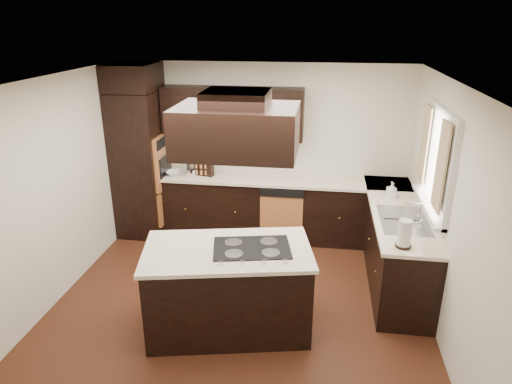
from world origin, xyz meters
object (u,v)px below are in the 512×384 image
oven_column (140,164)px  island (228,290)px  spice_rack (202,165)px  range_hood (237,130)px

oven_column → island: size_ratio=1.32×
island → spice_rack: (-0.83, 2.18, 0.63)m
island → range_hood: (0.14, -0.14, 1.72)m
island → spice_rack: spice_rack is taller
oven_column → range_hood: 3.13m
range_hood → island: bearing=135.9°
oven_column → island: oven_column is taller
range_hood → spice_rack: bearing=112.6°
oven_column → range_hood: bearing=-50.3°
oven_column → range_hood: size_ratio=2.02×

